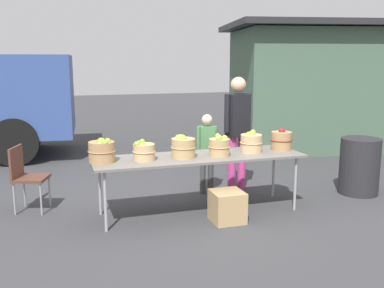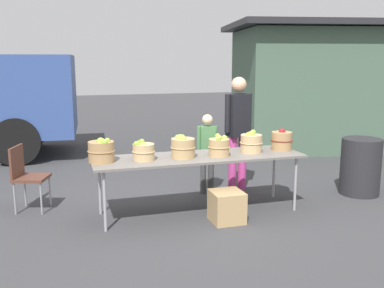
{
  "view_description": "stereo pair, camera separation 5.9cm",
  "coord_description": "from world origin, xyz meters",
  "px_view_note": "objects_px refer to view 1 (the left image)",
  "views": [
    {
      "loc": [
        -1.74,
        -5.17,
        1.95
      ],
      "look_at": [
        0.0,
        0.3,
        0.85
      ],
      "focal_mm": 41.07,
      "sensor_mm": 36.0,
      "label": 1
    },
    {
      "loc": [
        -1.68,
        -5.19,
        1.95
      ],
      "look_at": [
        0.0,
        0.3,
        0.85
      ],
      "focal_mm": 41.07,
      "sensor_mm": 36.0,
      "label": 2
    }
  ],
  "objects_px": {
    "apple_basket_green_3": "(219,146)",
    "folding_chair": "(25,173)",
    "vendor_adult": "(238,124)",
    "apple_basket_red_0": "(281,140)",
    "apple_basket_green_2": "(183,147)",
    "produce_crate": "(227,206)",
    "trash_barrel": "(359,166)",
    "child_customer": "(207,147)",
    "apple_basket_green_4": "(251,142)",
    "apple_basket_green_1": "(144,151)",
    "market_table": "(199,159)",
    "apple_basket_green_0": "(102,151)"
  },
  "relations": [
    {
      "from": "apple_basket_green_4",
      "to": "trash_barrel",
      "type": "relative_size",
      "value": 0.36
    },
    {
      "from": "apple_basket_green_0",
      "to": "vendor_adult",
      "type": "bearing_deg",
      "value": 20.37
    },
    {
      "from": "apple_basket_green_2",
      "to": "apple_basket_green_0",
      "type": "bearing_deg",
      "value": 177.07
    },
    {
      "from": "apple_basket_green_0",
      "to": "apple_basket_green_3",
      "type": "bearing_deg",
      "value": -3.72
    },
    {
      "from": "market_table",
      "to": "folding_chair",
      "type": "relative_size",
      "value": 3.14
    },
    {
      "from": "produce_crate",
      "to": "market_table",
      "type": "bearing_deg",
      "value": 118.28
    },
    {
      "from": "child_customer",
      "to": "trash_barrel",
      "type": "xyz_separation_m",
      "value": [
        2.15,
        -0.68,
        -0.28
      ]
    },
    {
      "from": "apple_basket_green_3",
      "to": "folding_chair",
      "type": "xyz_separation_m",
      "value": [
        -2.37,
        0.81,
        -0.36
      ]
    },
    {
      "from": "apple_basket_green_4",
      "to": "vendor_adult",
      "type": "xyz_separation_m",
      "value": [
        0.14,
        0.78,
        0.12
      ]
    },
    {
      "from": "apple_basket_green_0",
      "to": "apple_basket_red_0",
      "type": "relative_size",
      "value": 1.1
    },
    {
      "from": "apple_basket_green_1",
      "to": "apple_basket_green_3",
      "type": "height_order",
      "value": "apple_basket_green_3"
    },
    {
      "from": "apple_basket_green_4",
      "to": "trash_barrel",
      "type": "height_order",
      "value": "apple_basket_green_4"
    },
    {
      "from": "produce_crate",
      "to": "apple_basket_green_0",
      "type": "bearing_deg",
      "value": 163.21
    },
    {
      "from": "child_customer",
      "to": "market_table",
      "type": "bearing_deg",
      "value": 69.45
    },
    {
      "from": "apple_basket_green_0",
      "to": "trash_barrel",
      "type": "height_order",
      "value": "apple_basket_green_0"
    },
    {
      "from": "apple_basket_green_2",
      "to": "trash_barrel",
      "type": "relative_size",
      "value": 0.38
    },
    {
      "from": "market_table",
      "to": "folding_chair",
      "type": "distance_m",
      "value": 2.26
    },
    {
      "from": "child_customer",
      "to": "folding_chair",
      "type": "distance_m",
      "value": 2.51
    },
    {
      "from": "apple_basket_red_0",
      "to": "apple_basket_green_3",
      "type": "bearing_deg",
      "value": -172.9
    },
    {
      "from": "apple_basket_green_1",
      "to": "produce_crate",
      "type": "height_order",
      "value": "apple_basket_green_1"
    },
    {
      "from": "apple_basket_green_3",
      "to": "produce_crate",
      "type": "xyz_separation_m",
      "value": [
        -0.02,
        -0.34,
        -0.68
      ]
    },
    {
      "from": "apple_basket_green_2",
      "to": "market_table",
      "type": "bearing_deg",
      "value": 8.78
    },
    {
      "from": "apple_basket_green_1",
      "to": "trash_barrel",
      "type": "distance_m",
      "value": 3.27
    },
    {
      "from": "child_customer",
      "to": "folding_chair",
      "type": "height_order",
      "value": "child_customer"
    },
    {
      "from": "market_table",
      "to": "child_customer",
      "type": "height_order",
      "value": "child_customer"
    },
    {
      "from": "child_customer",
      "to": "produce_crate",
      "type": "relative_size",
      "value": 3.1
    },
    {
      "from": "trash_barrel",
      "to": "apple_basket_green_2",
      "type": "bearing_deg",
      "value": -177.81
    },
    {
      "from": "market_table",
      "to": "apple_basket_green_4",
      "type": "height_order",
      "value": "apple_basket_green_4"
    },
    {
      "from": "apple_basket_green_0",
      "to": "apple_basket_green_2",
      "type": "bearing_deg",
      "value": -2.93
    },
    {
      "from": "apple_basket_green_4",
      "to": "trash_barrel",
      "type": "xyz_separation_m",
      "value": [
        1.79,
        0.05,
        -0.47
      ]
    },
    {
      "from": "apple_basket_green_1",
      "to": "produce_crate",
      "type": "relative_size",
      "value": 0.74
    },
    {
      "from": "child_customer",
      "to": "apple_basket_red_0",
      "type": "bearing_deg",
      "value": 144.73
    },
    {
      "from": "apple_basket_green_3",
      "to": "apple_basket_red_0",
      "type": "xyz_separation_m",
      "value": [
        0.95,
        0.12,
        0.01
      ]
    },
    {
      "from": "market_table",
      "to": "apple_basket_green_0",
      "type": "distance_m",
      "value": 1.23
    },
    {
      "from": "apple_basket_green_2",
      "to": "trash_barrel",
      "type": "bearing_deg",
      "value": 2.19
    },
    {
      "from": "vendor_adult",
      "to": "produce_crate",
      "type": "relative_size",
      "value": 4.49
    },
    {
      "from": "apple_basket_green_2",
      "to": "child_customer",
      "type": "height_order",
      "value": "child_customer"
    },
    {
      "from": "apple_basket_green_4",
      "to": "folding_chair",
      "type": "distance_m",
      "value": 2.97
    },
    {
      "from": "folding_chair",
      "to": "produce_crate",
      "type": "relative_size",
      "value": 2.26
    },
    {
      "from": "trash_barrel",
      "to": "produce_crate",
      "type": "xyz_separation_m",
      "value": [
        -2.29,
        -0.49,
        -0.22
      ]
    },
    {
      "from": "apple_basket_green_2",
      "to": "produce_crate",
      "type": "bearing_deg",
      "value": -40.63
    },
    {
      "from": "apple_basket_green_2",
      "to": "apple_basket_green_4",
      "type": "distance_m",
      "value": 0.95
    },
    {
      "from": "apple_basket_red_0",
      "to": "child_customer",
      "type": "bearing_deg",
      "value": 139.01
    },
    {
      "from": "vendor_adult",
      "to": "produce_crate",
      "type": "distance_m",
      "value": 1.59
    },
    {
      "from": "apple_basket_green_4",
      "to": "apple_basket_green_1",
      "type": "bearing_deg",
      "value": -177.98
    },
    {
      "from": "apple_basket_green_1",
      "to": "apple_basket_green_3",
      "type": "relative_size",
      "value": 1.0
    },
    {
      "from": "apple_basket_green_2",
      "to": "produce_crate",
      "type": "relative_size",
      "value": 0.83
    },
    {
      "from": "apple_basket_green_2",
      "to": "trash_barrel",
      "type": "height_order",
      "value": "apple_basket_green_2"
    },
    {
      "from": "apple_basket_red_0",
      "to": "produce_crate",
      "type": "xyz_separation_m",
      "value": [
        -0.97,
        -0.46,
        -0.69
      ]
    },
    {
      "from": "vendor_adult",
      "to": "apple_basket_green_3",
      "type": "bearing_deg",
      "value": 45.44
    }
  ]
}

